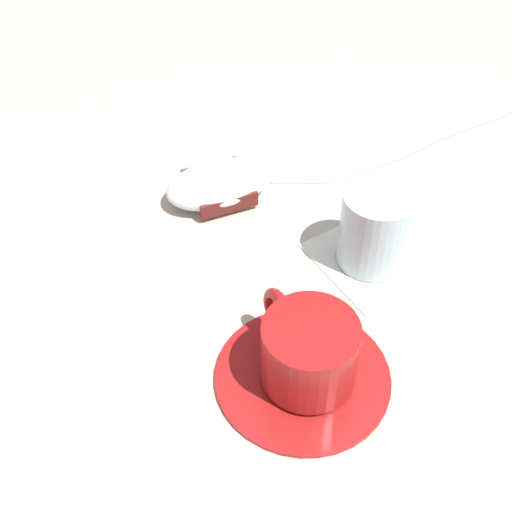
# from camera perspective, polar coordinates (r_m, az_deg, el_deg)

# --- Properties ---
(ground_plane) EXTENTS (3.00, 3.00, 0.00)m
(ground_plane) POSITION_cam_1_polar(r_m,az_deg,el_deg) (0.70, 2.32, -1.90)
(ground_plane) COLOR #B2A899
(saucer) EXTENTS (0.15, 0.15, 0.01)m
(saucer) POSITION_cam_1_polar(r_m,az_deg,el_deg) (0.63, 3.75, -9.54)
(saucer) COLOR maroon
(saucer) RESTS_ON ground
(coffee_cup) EXTENTS (0.11, 0.08, 0.06)m
(coffee_cup) POSITION_cam_1_polar(r_m,az_deg,el_deg) (0.60, 4.17, -7.53)
(coffee_cup) COLOR maroon
(coffee_cup) RESTS_ON saucer
(computer_mouse) EXTENTS (0.08, 0.12, 0.04)m
(computer_mouse) POSITION_cam_1_polar(r_m,az_deg,el_deg) (0.78, -2.99, 5.78)
(computer_mouse) COLOR silver
(computer_mouse) RESTS_ON ground
(mouse_cable) EXTENTS (0.12, 0.43, 0.00)m
(mouse_cable) POSITION_cam_1_polar(r_m,az_deg,el_deg) (0.90, 14.28, 9.25)
(mouse_cable) COLOR gray
(mouse_cable) RESTS_ON ground
(napkin_under_glass) EXTENTS (0.14, 0.14, 0.00)m
(napkin_under_glass) POSITION_cam_1_polar(r_m,az_deg,el_deg) (0.73, 9.62, -0.24)
(napkin_under_glass) COLOR silver
(napkin_under_glass) RESTS_ON ground
(drinking_glass) EXTENTS (0.07, 0.07, 0.08)m
(drinking_glass) POSITION_cam_1_polar(r_m,az_deg,el_deg) (0.70, 9.41, 2.42)
(drinking_glass) COLOR silver
(drinking_glass) RESTS_ON napkin_under_glass
(pen) EXTENTS (0.02, 0.16, 0.01)m
(pen) POSITION_cam_1_polar(r_m,az_deg,el_deg) (0.69, -10.77, -3.18)
(pen) COLOR silver
(pen) RESTS_ON ground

